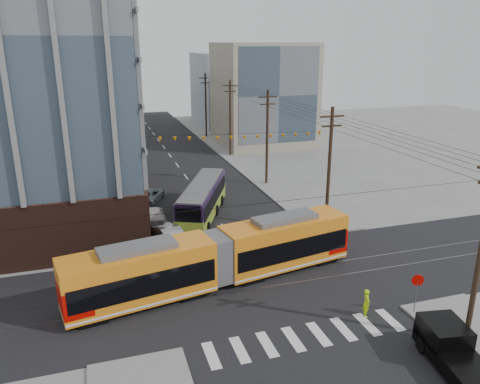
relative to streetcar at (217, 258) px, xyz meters
The scene contains 15 objects.
ground 5.87m from the streetcar, 53.91° to the right, with size 160.00×160.00×0.00m, color slate.
bg_bldg_nw_near 49.98m from the streetcar, 106.13° to the left, with size 18.00×16.00×18.00m, color #8C99A5.
bg_bldg_ne_near 47.98m from the streetcar, 66.14° to the left, with size 14.00×14.00×16.00m, color gray.
bg_bldg_nw_far 68.86m from the streetcar, 99.04° to the left, with size 16.00×18.00×20.00m, color gray.
bg_bldg_ne_far 67.19m from the streetcar, 71.50° to the left, with size 16.00×16.00×14.00m, color #8C99A5.
utility_pole_far 52.98m from the streetcar, 77.15° to the left, with size 0.30×0.30×11.00m, color black.
streetcar is the anchor object (origin of this frame).
city_bus 13.46m from the streetcar, 81.14° to the left, with size 2.58×11.91×3.37m, color #251537, non-canonical shape.
pickup_truck 15.74m from the streetcar, 54.10° to the right, with size 2.07×5.80×1.97m, color black, non-canonical shape.
parked_car_silver 8.42m from the streetcar, 104.98° to the left, with size 1.71×4.89×1.61m, color #989A9C.
parked_car_white 13.18m from the streetcar, 102.08° to the left, with size 2.14×5.27×1.53m, color silver.
parked_car_grey 19.51m from the streetcar, 96.75° to the left, with size 2.32×5.04×1.40m, color #434B51.
pedestrian 10.16m from the streetcar, 40.75° to the right, with size 0.66×0.43×1.81m, color #B8ED0D.
stop_sign 12.93m from the streetcar, 34.51° to the right, with size 0.77×0.77×2.53m, color #C40501, non-canonical shape.
jersey_barrier 13.67m from the streetcar, 31.73° to the left, with size 0.94×4.19×0.84m, color slate.
Camera 1 is at (-10.56, -23.72, 16.11)m, focal length 35.00 mm.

